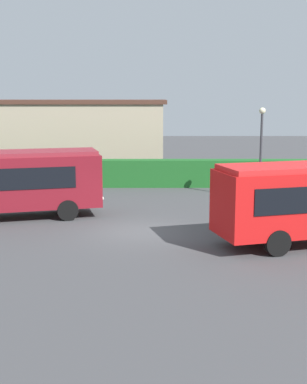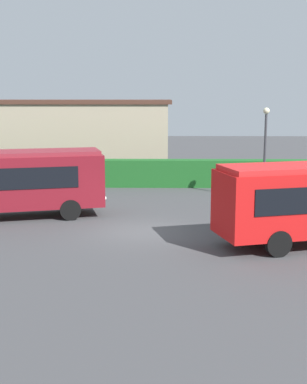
{
  "view_description": "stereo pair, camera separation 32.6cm",
  "coord_description": "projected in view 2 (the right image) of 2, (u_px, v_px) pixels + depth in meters",
  "views": [
    {
      "loc": [
        0.61,
        -22.28,
        5.84
      ],
      "look_at": [
        0.53,
        0.5,
        1.67
      ],
      "focal_mm": 49.22,
      "sensor_mm": 36.0,
      "label": 1
    },
    {
      "loc": [
        0.94,
        -22.27,
        5.84
      ],
      "look_at": [
        0.53,
        0.5,
        1.67
      ],
      "focal_mm": 49.22,
      "sensor_mm": 36.0,
      "label": 2
    }
  ],
  "objects": [
    {
      "name": "ground_plane",
      "position": [
        141.0,
        232.0,
        22.97
      ],
      "size": [
        111.81,
        111.81,
        0.0
      ],
      "primitive_type": "plane",
      "color": "#424244"
    },
    {
      "name": "bus_maroon",
      "position": [
        10.0,
        180.0,
        25.21
      ],
      "size": [
        9.14,
        4.61,
        3.25
      ],
      "rotation": [
        0.0,
        0.0,
        0.26
      ],
      "color": "maroon",
      "rests_on": "ground_plane"
    },
    {
      "name": "person_center",
      "position": [
        35.0,
        191.0,
        27.69
      ],
      "size": [
        0.51,
        0.3,
        1.77
      ],
      "rotation": [
        0.0,
        0.0,
        1.66
      ],
      "color": "silver",
      "rests_on": "ground_plane"
    },
    {
      "name": "hedge_row",
      "position": [
        149.0,
        173.0,
        34.27
      ],
      "size": [
        67.9,
        1.05,
        1.76
      ],
      "primitive_type": "cube",
      "color": "#1D5B22",
      "rests_on": "ground_plane"
    },
    {
      "name": "depot_building",
      "position": [
        77.0,
        137.0,
        39.97
      ],
      "size": [
        14.36,
        6.3,
        5.56
      ],
      "color": "tan",
      "rests_on": "ground_plane"
    },
    {
      "name": "lamppost",
      "position": [
        265.0,
        142.0,
        29.4
      ],
      "size": [
        0.36,
        0.36,
        5.21
      ],
      "color": "#38383D",
      "rests_on": "ground_plane"
    }
  ]
}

